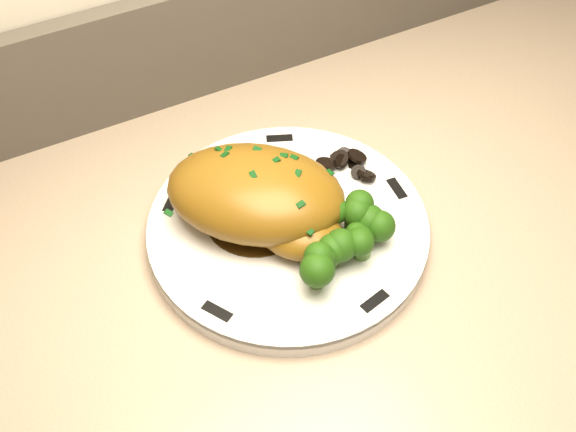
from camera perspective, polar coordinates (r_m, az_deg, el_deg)
name	(u,v)px	position (r m, az deg, el deg)	size (l,w,h in m)	color
plate	(288,230)	(0.62, 0.00, -1.08)	(0.24, 0.24, 0.02)	white
rim_accent_0	(279,139)	(0.68, -0.68, 6.14)	(0.02, 0.01, 0.00)	black
rim_accent_1	(172,202)	(0.64, -9.16, 1.13)	(0.02, 0.01, 0.00)	black
rim_accent_2	(217,312)	(0.56, -5.62, -7.53)	(0.02, 0.01, 0.00)	black
rim_accent_3	(375,301)	(0.57, 6.87, -6.71)	(0.02, 0.01, 0.00)	black
rim_accent_4	(397,189)	(0.65, 8.59, 2.15)	(0.02, 0.01, 0.00)	black
gravy_pool	(257,216)	(0.62, -2.50, -0.01)	(0.09, 0.09, 0.00)	#311E09
chicken_breast	(261,198)	(0.59, -2.17, 1.45)	(0.18, 0.18, 0.06)	brown
mushroom_pile	(329,178)	(0.64, 3.25, 3.03)	(0.08, 0.06, 0.02)	black
broccoli_florets	(339,233)	(0.58, 4.02, -1.35)	(0.09, 0.07, 0.04)	#598136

